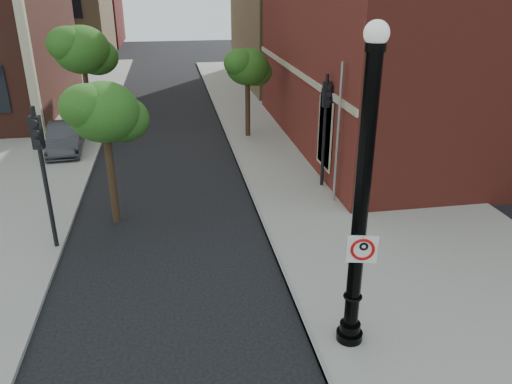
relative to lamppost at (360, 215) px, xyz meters
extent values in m
plane|color=black|center=(-2.83, -0.04, -3.07)|extent=(120.00, 120.00, 0.00)
cube|color=gray|center=(3.17, 9.96, -3.01)|extent=(8.00, 60.00, 0.12)
cube|color=gray|center=(-11.83, 17.96, -3.01)|extent=(10.00, 50.00, 0.12)
cube|color=gray|center=(-0.78, 9.96, -3.00)|extent=(0.10, 60.00, 0.14)
cube|color=black|center=(2.13, 8.96, -1.07)|extent=(0.08, 1.40, 2.40)
cube|color=#B5AC8D|center=(2.14, 13.96, 0.43)|extent=(0.06, 16.00, 0.25)
cube|color=maroon|center=(-14.83, 57.96, 1.93)|extent=(12.00, 12.00, 10.00)
cylinder|color=black|center=(0.00, 0.00, -2.92)|extent=(0.56, 0.56, 0.30)
cylinder|color=black|center=(0.00, 0.00, -2.67)|extent=(0.44, 0.44, 0.25)
cylinder|color=black|center=(0.00, 0.00, 0.14)|extent=(0.30, 0.30, 5.83)
torus|color=black|center=(0.00, 0.00, -1.87)|extent=(0.40, 0.40, 0.06)
cylinder|color=black|center=(0.00, 0.00, 3.14)|extent=(0.36, 0.36, 0.15)
sphere|color=silver|center=(0.00, 0.00, 3.36)|extent=(0.44, 0.44, 0.44)
cube|color=white|center=(0.04, -0.17, -0.66)|extent=(0.59, 0.15, 0.60)
cube|color=black|center=(0.04, -0.17, -0.39)|extent=(0.59, 0.14, 0.05)
cube|color=black|center=(0.04, -0.17, -0.93)|extent=(0.59, 0.14, 0.05)
cube|color=black|center=(-0.23, -0.11, -0.66)|extent=(0.05, 0.02, 0.60)
cube|color=black|center=(0.30, -0.23, -0.66)|extent=(0.05, 0.02, 0.60)
torus|color=#B80707|center=(0.04, -0.17, -0.66)|extent=(0.48, 0.16, 0.48)
cube|color=#B80707|center=(0.04, -0.17, -0.66)|extent=(0.33, 0.08, 0.34)
cube|color=black|center=(-0.02, -0.15, -0.66)|extent=(0.05, 0.02, 0.28)
torus|color=black|center=(0.06, -0.17, -0.60)|extent=(0.19, 0.09, 0.19)
cylinder|color=black|center=(0.04, -0.17, -0.39)|extent=(0.03, 0.03, 0.03)
imported|color=#2A2B2F|center=(-8.27, 14.75, -2.41)|extent=(1.74, 4.13, 1.33)
cylinder|color=black|center=(-7.00, 5.36, -0.95)|extent=(0.12, 0.12, 4.24)
cube|color=black|center=(-7.00, 5.36, 0.46)|extent=(0.29, 0.27, 0.88)
sphere|color=#E50505|center=(-6.99, 5.22, 0.77)|extent=(0.16, 0.16, 0.16)
sphere|color=#FF8C00|center=(-6.99, 5.22, 0.50)|extent=(0.16, 0.16, 0.16)
sphere|color=#00E519|center=(-6.99, 5.22, 0.24)|extent=(0.16, 0.16, 0.16)
cylinder|color=black|center=(1.97, 8.59, -0.95)|extent=(0.12, 0.12, 4.25)
cube|color=black|center=(1.97, 8.59, 0.47)|extent=(0.29, 0.28, 0.89)
sphere|color=#E50505|center=(1.98, 8.45, 0.78)|extent=(0.16, 0.16, 0.16)
sphere|color=#FF8C00|center=(1.98, 8.45, 0.52)|extent=(0.16, 0.16, 0.16)
sphere|color=#00E519|center=(1.98, 8.45, 0.25)|extent=(0.16, 0.16, 0.16)
cylinder|color=#999999|center=(1.97, 7.12, -0.63)|extent=(0.10, 0.10, 4.89)
cylinder|color=black|center=(-5.44, 6.96, -1.38)|extent=(0.24, 0.24, 3.39)
ellipsoid|color=#215015|center=(-5.44, 6.96, 0.56)|extent=(2.13, 2.13, 1.81)
ellipsoid|color=#215015|center=(-4.95, 7.35, 0.22)|extent=(1.65, 1.65, 1.40)
ellipsoid|color=#215015|center=(-5.87, 6.67, 0.80)|extent=(1.55, 1.55, 1.32)
cylinder|color=black|center=(-7.28, 16.24, -1.05)|extent=(0.24, 0.24, 4.05)
ellipsoid|color=#215015|center=(-7.28, 16.24, 1.26)|extent=(2.54, 2.54, 2.16)
ellipsoid|color=#215015|center=(-6.70, 16.70, 0.86)|extent=(1.97, 1.97, 1.67)
ellipsoid|color=#215015|center=(-7.80, 15.89, 1.55)|extent=(1.85, 1.85, 1.57)
cylinder|color=black|center=(0.24, 15.54, -1.45)|extent=(0.24, 0.24, 3.25)
ellipsoid|color=#215015|center=(0.24, 15.54, 0.41)|extent=(2.04, 2.04, 1.74)
ellipsoid|color=#215015|center=(0.71, 15.91, 0.08)|extent=(1.58, 1.58, 1.34)
ellipsoid|color=#215015|center=(-0.17, 15.26, 0.64)|extent=(1.49, 1.49, 1.26)
camera|label=1|loc=(-3.46, -8.19, 4.17)|focal=35.00mm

